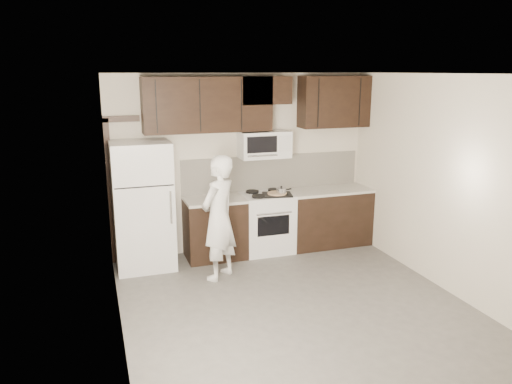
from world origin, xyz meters
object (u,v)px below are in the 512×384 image
refrigerator (143,206)px  person (219,218)px  stove (266,222)px  microwave (264,144)px

refrigerator → person: (0.91, -0.71, -0.06)m
stove → refrigerator: size_ratio=0.52×
stove → person: bearing=-141.1°
stove → person: (-0.94, -0.76, 0.38)m
stove → microwave: size_ratio=1.24×
refrigerator → person: 1.15m
microwave → person: (-0.94, -0.88, -0.81)m
stove → refrigerator: bearing=-178.5°
microwave → refrigerator: microwave is taller
microwave → person: size_ratio=0.45×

